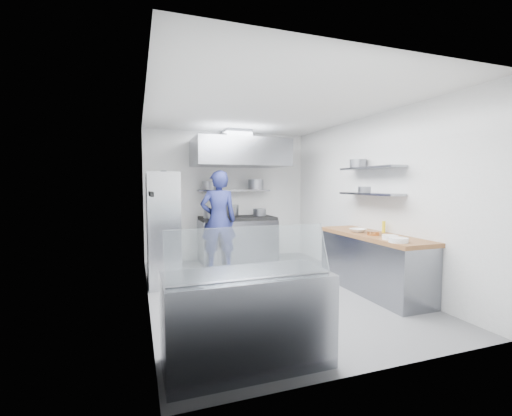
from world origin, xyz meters
name	(u,v)px	position (x,y,z in m)	size (l,w,h in m)	color
floor	(269,290)	(0.00, 0.00, 0.00)	(5.00, 5.00, 0.00)	slate
ceiling	(269,109)	(0.00, 0.00, 2.80)	(5.00, 5.00, 0.00)	silver
wall_back	(228,196)	(0.00, 2.50, 1.40)	(3.60, 0.02, 2.80)	white
wall_front	(376,214)	(0.00, -2.50, 1.40)	(3.60, 0.02, 2.80)	white
wall_left	(147,203)	(-1.80, 0.00, 1.40)	(5.00, 0.02, 2.80)	white
wall_right	(366,199)	(1.80, 0.00, 1.40)	(5.00, 0.02, 2.80)	white
gas_range	(237,240)	(0.10, 2.10, 0.45)	(1.60, 0.80, 0.90)	gray
cooktop	(237,218)	(0.10, 2.10, 0.93)	(1.57, 0.78, 0.06)	black
stock_pot_left	(210,213)	(-0.50, 2.03, 1.06)	(0.28, 0.28, 0.20)	slate
stock_pot_mid	(231,210)	(0.05, 2.40, 1.08)	(0.33, 0.33, 0.24)	slate
stock_pot_right	(259,212)	(0.63, 2.17, 1.04)	(0.29, 0.29, 0.16)	slate
over_range_shelf	(234,190)	(0.10, 2.34, 1.52)	(1.60, 0.30, 0.04)	gray
shelf_pot_a	(209,185)	(-0.48, 2.24, 1.63)	(0.29, 0.29, 0.18)	slate
shelf_pot_b	(256,185)	(0.54, 2.16, 1.65)	(0.34, 0.34, 0.22)	slate
extractor_hood	(239,153)	(0.10, 1.93, 2.30)	(1.90, 1.15, 0.55)	gray
hood_duct	(236,136)	(0.10, 2.15, 2.68)	(0.55, 0.55, 0.24)	slate
red_firebox	(171,196)	(-1.25, 2.44, 1.42)	(0.22, 0.10, 0.26)	red
chef	(219,220)	(-0.43, 1.59, 0.96)	(0.70, 0.46, 1.92)	navy
wire_rack	(163,229)	(-1.53, 0.90, 0.93)	(0.50, 0.90, 1.85)	silver
rack_bin_a	(163,236)	(-1.53, 0.95, 0.80)	(0.14, 0.18, 0.16)	white
rack_bin_b	(160,204)	(-1.53, 1.49, 1.30)	(0.14, 0.18, 0.16)	yellow
rack_jar	(164,176)	(-1.48, 1.20, 1.80)	(0.10, 0.10, 0.18)	black
knife_strip	(151,194)	(-1.78, -0.90, 1.55)	(0.04, 0.55, 0.05)	black
prep_counter_base	(372,265)	(1.48, -0.60, 0.42)	(0.62, 2.00, 0.84)	gray
prep_counter_top	(373,236)	(1.48, -0.60, 0.87)	(0.65, 2.04, 0.06)	brown
plate_stack_a	(398,240)	(1.28, -1.35, 0.93)	(0.25, 0.25, 0.06)	white
plate_stack_b	(390,237)	(1.35, -1.13, 0.93)	(0.21, 0.21, 0.06)	white
copper_pan	(373,233)	(1.39, -0.72, 0.93)	(0.18, 0.18, 0.06)	#BB6F34
squeeze_bottle	(384,227)	(1.72, -0.55, 0.99)	(0.05, 0.05, 0.18)	yellow
mixing_bowl	(358,230)	(1.36, -0.39, 0.93)	(0.24, 0.24, 0.06)	white
wall_shelf_lower	(370,194)	(1.64, -0.30, 1.50)	(0.30, 1.30, 0.04)	gray
wall_shelf_upper	(371,168)	(1.64, -0.30, 1.92)	(0.30, 1.30, 0.04)	gray
shelf_pot_c	(365,190)	(1.50, -0.35, 1.57)	(0.20, 0.20, 0.10)	slate
shelf_pot_d	(358,164)	(1.67, 0.06, 2.01)	(0.28, 0.28, 0.14)	slate
display_case	(247,319)	(-1.00, -2.00, 0.42)	(1.50, 0.70, 0.85)	gray
display_glass	(251,252)	(-1.00, -2.12, 1.07)	(1.47, 0.02, 0.45)	silver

